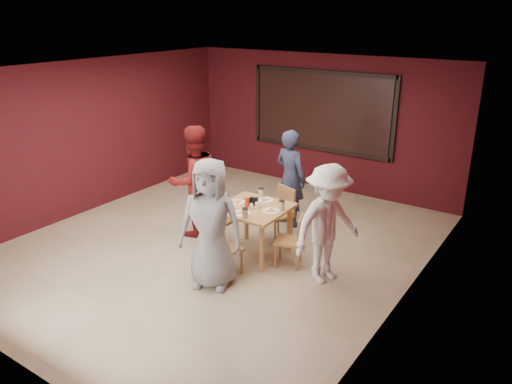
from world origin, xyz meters
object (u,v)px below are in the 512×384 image
Objects in this scene: diner_front at (211,224)px; chair_front at (222,246)px; dining_table at (253,213)px; chair_left at (218,215)px; chair_right at (293,238)px; diner_left at (194,181)px; chair_back at (281,210)px; diner_back at (290,178)px; diner_right at (327,224)px.

chair_front is at bearing 78.09° from diner_front.
chair_front is (0.00, -0.79, -0.24)m from dining_table.
diner_front is at bearing -55.03° from chair_left.
chair_front is 1.07m from chair_right.
diner_left reaches higher than chair_left.
chair_right is 0.44× the size of diner_front.
chair_back is (0.04, 0.73, -0.19)m from dining_table.
diner_front is (-0.66, -1.09, 0.46)m from chair_right.
diner_left is (-1.13, -1.24, 0.08)m from diner_back.
diner_back is at bearing 74.36° from diner_front.
chair_front is 0.47× the size of diner_back.
chair_left is at bearing 101.79° from diner_left.
diner_left is at bearing -154.45° from chair_back.
diner_front is 1.07× the size of diner_right.
dining_table is 1.09m from diner_front.
dining_table is at bearing 108.09° from diner_right.
chair_left is 1.50m from diner_back.
diner_left reaches higher than chair_front.
chair_back is 1.04m from chair_left.
dining_table is at bearing -0.56° from chair_left.
chair_right is 0.43× the size of diner_left.
dining_table is 1.29× the size of chair_right.
chair_front is 2.17m from diner_back.
chair_back is at bearing 136.57° from diner_left.
diner_left is at bearing 175.60° from dining_table.
diner_front is at bearing -90.15° from chair_back.
dining_table is at bearing 106.61° from diner_left.
dining_table is at bearing -93.47° from chair_back.
dining_table is 0.57× the size of diner_front.
chair_left is (-0.71, 0.80, 0.03)m from chair_front.
chair_back is 1.52m from diner_right.
diner_back is at bearing 158.57° from diner_left.
chair_back is at bearing 69.98° from diner_front.
chair_left is at bearing -136.36° from chair_back.
diner_right is at bearing -32.87° from chair_back.
chair_left is 1.38m from diner_front.
diner_left is at bearing 58.62° from diner_back.
dining_table reaches higher than chair_back.
diner_left reaches higher than diner_right.
diner_front reaches higher than chair_back.
diner_front is 1.76m from diner_left.
chair_front is 1.07m from chair_left.
dining_table is 0.55× the size of diner_left.
chair_left is at bearing 109.05° from diner_right.
chair_right is at bearing 133.48° from diner_back.
diner_back is (-0.14, 2.13, 0.41)m from chair_front.
dining_table is 1.30m from diner_right.
chair_back reaches higher than chair_right.
chair_right is at bearing 108.87° from diner_left.
diner_back is at bearing 66.54° from diner_right.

